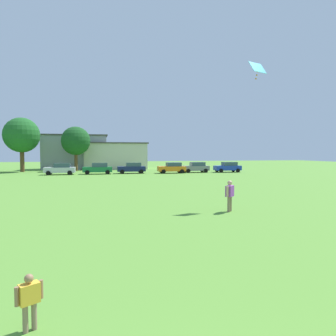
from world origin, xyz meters
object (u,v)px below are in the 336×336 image
at_px(child_kite_flyer, 29,297).
at_px(kite, 257,68).
at_px(tree_center, 22,135).
at_px(parked_car_blue_5, 228,167).
at_px(parked_car_gray_4, 196,167).
at_px(tree_far_right, 76,141).
at_px(adult_bystander, 230,193).
at_px(parked_car_silver_0, 60,169).
at_px(parked_car_green_1, 98,168).
at_px(parked_car_navy_2, 132,168).
at_px(parked_car_orange_3, 172,168).

bearing_deg(child_kite_flyer, kite, 15.41).
bearing_deg(tree_center, parked_car_blue_5, -13.83).
distance_m(parked_car_gray_4, tree_far_right, 21.58).
relative_size(adult_bystander, parked_car_silver_0, 0.40).
height_order(parked_car_blue_5, tree_center, tree_center).
xyz_separation_m(adult_bystander, parked_car_green_1, (-7.31, 31.26, -0.16)).
height_order(adult_bystander, kite, kite).
height_order(adult_bystander, parked_car_green_1, adult_bystander).
height_order(adult_bystander, tree_center, tree_center).
height_order(parked_car_green_1, tree_center, tree_center).
xyz_separation_m(parked_car_green_1, tree_far_right, (-3.85, 8.76, 4.40)).
relative_size(child_kite_flyer, adult_bystander, 0.61).
distance_m(kite, parked_car_gray_4, 31.02).
relative_size(tree_center, tree_far_right, 1.16).
height_order(kite, parked_car_navy_2, kite).
distance_m(parked_car_orange_3, tree_far_right, 18.30).
bearing_deg(kite, parked_car_blue_5, 69.42).
distance_m(adult_bystander, parked_car_blue_5, 33.85).
bearing_deg(kite, parked_car_orange_3, 87.23).
bearing_deg(child_kite_flyer, parked_car_blue_5, 30.37).
height_order(parked_car_silver_0, tree_far_right, tree_far_right).
bearing_deg(adult_bystander, tree_center, -108.85).
bearing_deg(parked_car_navy_2, parked_car_gray_4, 179.34).
relative_size(parked_car_navy_2, tree_far_right, 0.55).
height_order(adult_bystander, parked_car_orange_3, adult_bystander).
distance_m(child_kite_flyer, parked_car_orange_3, 42.20).
bearing_deg(parked_car_gray_4, child_kite_flyer, 68.28).
distance_m(child_kite_flyer, parked_car_green_1, 40.85).
height_order(parked_car_green_1, parked_car_blue_5, same).
xyz_separation_m(parked_car_gray_4, tree_far_right, (-19.35, 8.48, 4.40)).
xyz_separation_m(parked_car_green_1, parked_car_navy_2, (5.11, 0.40, 0.00)).
height_order(child_kite_flyer, parked_car_blue_5, parked_car_blue_5).
distance_m(parked_car_green_1, parked_car_navy_2, 5.13).
relative_size(kite, parked_car_blue_5, 0.29).
xyz_separation_m(child_kite_flyer, adult_bystander, (8.18, 9.58, 0.39)).
bearing_deg(parked_car_silver_0, tree_center, -48.99).
bearing_deg(parked_car_silver_0, kite, 117.75).
height_order(adult_bystander, parked_car_navy_2, adult_bystander).
xyz_separation_m(kite, parked_car_navy_2, (-4.84, 29.68, -7.59)).
bearing_deg(parked_car_silver_0, parked_car_green_1, -178.33).
relative_size(parked_car_gray_4, tree_far_right, 0.55).
distance_m(parked_car_orange_3, tree_center, 25.74).
relative_size(parked_car_green_1, parked_car_orange_3, 1.00).
bearing_deg(kite, parked_car_gray_4, 79.37).
distance_m(parked_car_green_1, parked_car_blue_5, 20.85).
distance_m(kite, parked_car_orange_3, 29.85).
relative_size(child_kite_flyer, parked_car_gray_4, 0.25).
bearing_deg(tree_center, tree_far_right, 5.44).
height_order(kite, parked_car_green_1, kite).
bearing_deg(adult_bystander, parked_car_silver_0, -113.38).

